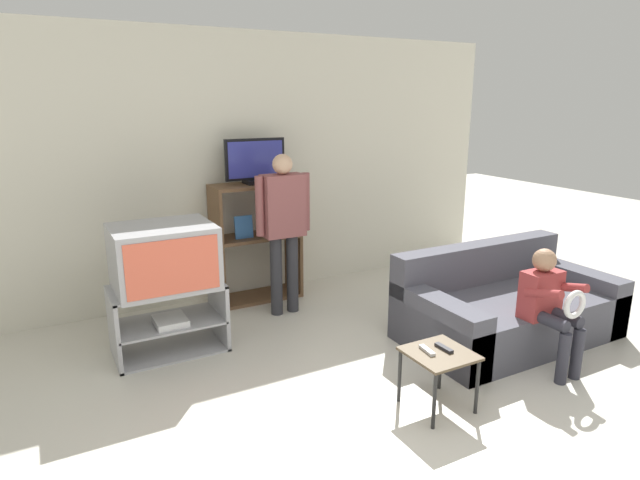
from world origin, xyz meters
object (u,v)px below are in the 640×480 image
object	(u,v)px
television_main	(164,257)
television_flat	(255,162)
remote_control_black	(444,348)
remote_control_white	(427,350)
couch	(505,308)
person_seated_child	(549,301)
media_shelf	(256,241)
snack_table	(439,360)
tv_stand	(169,319)
person_standing_adult	(283,220)

from	to	relation	value
television_main	television_flat	xyz separation A→B (m)	(1.08, 0.78, 0.58)
remote_control_black	television_flat	bearing A→B (deg)	96.40
remote_control_white	couch	xyz separation A→B (m)	(1.30, 0.55, -0.16)
person_seated_child	television_main	bearing A→B (deg)	146.36
media_shelf	remote_control_black	xyz separation A→B (m)	(0.33, -2.40, -0.19)
snack_table	person_seated_child	distance (m)	1.08
snack_table	remote_control_black	xyz separation A→B (m)	(0.05, 0.02, 0.07)
tv_stand	remote_control_white	xyz separation A→B (m)	(1.28, -1.61, 0.13)
snack_table	couch	bearing A→B (deg)	25.64
couch	person_seated_child	bearing A→B (deg)	-107.94
tv_stand	remote_control_white	size ratio (longest dim) A/B	5.95
remote_control_black	person_seated_child	world-z (taller)	person_seated_child
television_main	media_shelf	xyz separation A→B (m)	(1.06, 0.78, -0.20)
remote_control_black	couch	distance (m)	1.33
tv_stand	television_main	world-z (taller)	television_main
television_main	media_shelf	bearing A→B (deg)	36.19
television_main	television_flat	size ratio (longest dim) A/B	1.25
snack_table	remote_control_black	distance (m)	0.09
television_flat	snack_table	size ratio (longest dim) A/B	1.50
couch	remote_control_white	bearing A→B (deg)	-157.08
remote_control_white	couch	world-z (taller)	couch
snack_table	person_standing_adult	distance (m)	2.04
media_shelf	couch	bearing A→B (deg)	-50.17
person_standing_adult	person_seated_child	bearing A→B (deg)	-56.77
remote_control_black	person_seated_child	xyz separation A→B (m)	(1.01, 0.02, 0.13)
media_shelf	television_flat	size ratio (longest dim) A/B	1.96
tv_stand	couch	world-z (taller)	couch
television_main	person_standing_adult	size ratio (longest dim) A/B	0.50
tv_stand	television_flat	distance (m)	1.72
media_shelf	couch	world-z (taller)	media_shelf
person_seated_child	remote_control_white	bearing A→B (deg)	179.66
remote_control_black	television_main	bearing A→B (deg)	129.64
remote_control_white	television_flat	bearing A→B (deg)	102.11
couch	remote_control_black	bearing A→B (deg)	-154.09
television_main	snack_table	bearing A→B (deg)	-50.56
media_shelf	person_standing_adult	distance (m)	0.56
person_standing_adult	snack_table	bearing A→B (deg)	-84.30
television_flat	remote_control_white	world-z (taller)	television_flat
television_main	person_seated_child	bearing A→B (deg)	-33.64
media_shelf	television_flat	bearing A→B (deg)	-12.01
television_flat	remote_control_white	xyz separation A→B (m)	(0.20, -2.37, -0.97)
media_shelf	person_seated_child	size ratio (longest dim) A/B	1.29
tv_stand	person_seated_child	world-z (taller)	person_seated_child
tv_stand	couch	distance (m)	2.79
tv_stand	snack_table	world-z (taller)	tv_stand
remote_control_white	person_seated_child	xyz separation A→B (m)	(1.12, -0.01, 0.13)
tv_stand	television_flat	size ratio (longest dim) A/B	1.43
remote_control_black	person_standing_adult	bearing A→B (deg)	96.08
television_flat	person_seated_child	world-z (taller)	television_flat
snack_table	remote_control_white	size ratio (longest dim) A/B	2.76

